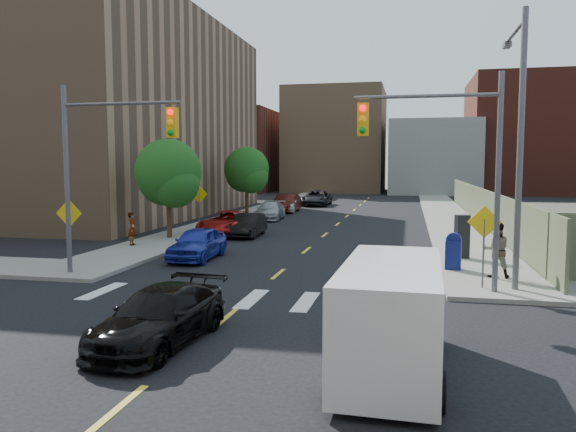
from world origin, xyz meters
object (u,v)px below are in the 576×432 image
at_px(parked_car_black, 248,225).
at_px(black_sedan, 160,317).
at_px(parked_car_grey, 317,198).
at_px(parked_car_white, 287,203).
at_px(parked_car_maroon, 286,203).
at_px(payphone, 462,236).
at_px(mailbox, 453,252).
at_px(cargo_van, 391,313).
at_px(pedestrian_west, 132,229).
at_px(parked_car_silver, 270,211).
at_px(pedestrian_east, 496,250).
at_px(parked_car_red, 228,223).
at_px(parked_car_blue, 198,243).

relative_size(parked_car_black, black_sedan, 0.90).
bearing_deg(parked_car_grey, black_sedan, -85.30).
xyz_separation_m(parked_car_white, parked_car_maroon, (0.00, -0.28, 0.02)).
xyz_separation_m(black_sedan, payphone, (7.85, 13.00, 0.43)).
relative_size(parked_car_maroon, payphone, 2.53).
xyz_separation_m(parked_car_black, parked_car_maroon, (-1.30, 16.10, 0.11)).
bearing_deg(mailbox, cargo_van, -91.60).
bearing_deg(mailbox, black_sedan, -116.60).
bearing_deg(payphone, parked_car_maroon, 103.67).
bearing_deg(black_sedan, payphone, 63.85).
distance_m(parked_car_maroon, cargo_van, 36.95).
height_order(cargo_van, pedestrian_west, cargo_van).
height_order(parked_car_silver, pedestrian_east, pedestrian_east).
height_order(black_sedan, payphone, payphone).
bearing_deg(black_sedan, pedestrian_east, 50.93).
distance_m(parked_car_grey, pedestrian_east, 36.37).
height_order(parked_car_red, payphone, payphone).
height_order(parked_car_silver, cargo_van, cargo_van).
xyz_separation_m(parked_car_white, pedestrian_east, (13.36, -26.36, 0.39)).
bearing_deg(pedestrian_west, parked_car_grey, -20.72).
xyz_separation_m(parked_car_red, parked_car_silver, (0.17, 9.42, -0.05)).
distance_m(parked_car_blue, parked_car_white, 24.27).
bearing_deg(parked_car_blue, cargo_van, -53.91).
relative_size(mailbox, payphone, 0.76).
distance_m(black_sedan, payphone, 15.20).
height_order(parked_car_grey, pedestrian_east, pedestrian_east).
height_order(parked_car_white, cargo_van, cargo_van).
xyz_separation_m(black_sedan, mailbox, (7.30, 10.23, 0.19)).
distance_m(black_sedan, mailbox, 12.57).
xyz_separation_m(parked_car_maroon, pedestrian_west, (-3.04, -21.60, 0.20)).
distance_m(parked_car_black, parked_car_silver, 9.78).
bearing_deg(pedestrian_east, parked_car_blue, -12.15).
bearing_deg(pedestrian_east, parked_car_red, -39.70).
bearing_deg(mailbox, parked_car_grey, 116.86).
relative_size(parked_car_white, parked_car_grey, 0.81).
distance_m(parked_car_black, pedestrian_west, 7.01).
xyz_separation_m(parked_car_blue, parked_car_white, (-1.30, 24.23, 0.04)).
bearing_deg(parked_car_silver, pedestrian_west, -105.24).
distance_m(parked_car_blue, parked_car_maroon, 23.99).
relative_size(parked_car_black, cargo_van, 0.81).
bearing_deg(cargo_van, parked_car_red, 118.60).
height_order(parked_car_white, parked_car_maroon, parked_car_maroon).
bearing_deg(parked_car_blue, parked_car_grey, 89.23).
distance_m(cargo_van, pedestrian_east, 10.06).
height_order(parked_car_white, payphone, payphone).
bearing_deg(pedestrian_west, parked_car_maroon, -20.45).
bearing_deg(parked_car_white, parked_car_red, -92.53).
bearing_deg(payphone, mailbox, -117.16).
relative_size(parked_car_blue, mailbox, 2.93).
bearing_deg(pedestrian_west, parked_car_white, -20.35).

